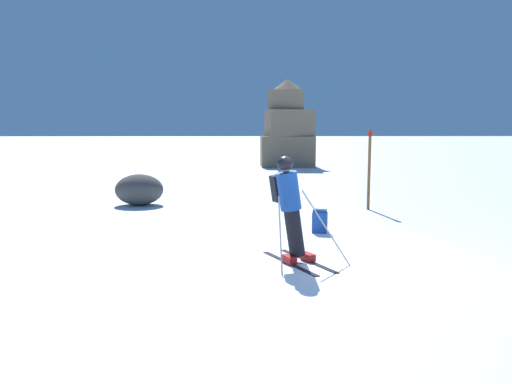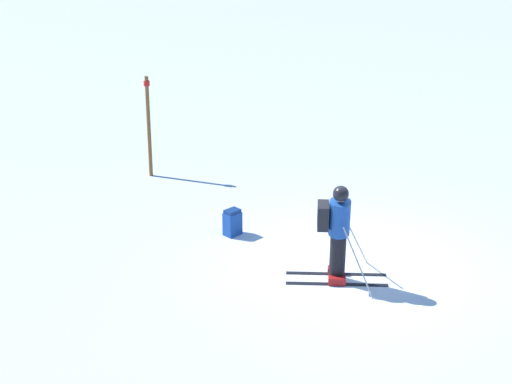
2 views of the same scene
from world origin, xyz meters
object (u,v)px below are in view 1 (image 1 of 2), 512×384
object	(u,v)px
skier	(290,204)
rock_pillar	(287,130)
spare_backpack	(320,221)
exposed_boulder_0	(139,190)
trail_marker	(369,166)

from	to	relation	value
skier	rock_pillar	distance (m)	21.55
spare_backpack	exposed_boulder_0	world-z (taller)	exposed_boulder_0
skier	exposed_boulder_0	world-z (taller)	skier
rock_pillar	skier	bearing A→B (deg)	-95.43
skier	spare_backpack	world-z (taller)	skier
skier	trail_marker	xyz separation A→B (m)	(2.72, 5.44, 0.21)
rock_pillar	exposed_boulder_0	xyz separation A→B (m)	(-5.75, -14.95, -1.68)
trail_marker	skier	bearing A→B (deg)	-116.58
rock_pillar	exposed_boulder_0	world-z (taller)	rock_pillar
exposed_boulder_0	trail_marker	size ratio (longest dim) A/B	0.63
skier	rock_pillar	size ratio (longest dim) A/B	0.35
exposed_boulder_0	skier	bearing A→B (deg)	-60.15
skier	spare_backpack	xyz separation A→B (m)	(0.89, 2.41, -0.75)
rock_pillar	spare_backpack	distance (m)	19.14
exposed_boulder_0	trail_marker	world-z (taller)	trail_marker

